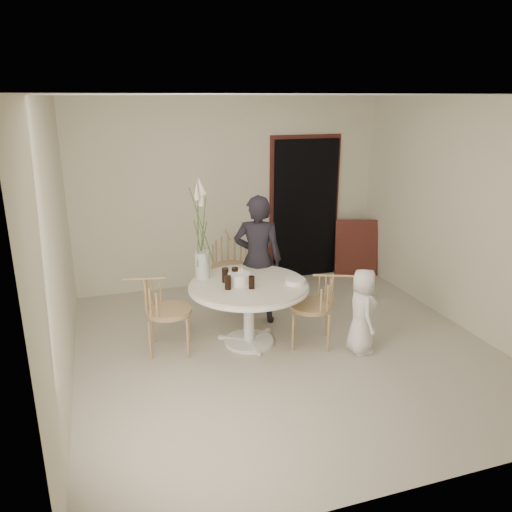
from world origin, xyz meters
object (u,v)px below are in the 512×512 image
object	(u,v)px
table	(249,293)
birthday_cake	(239,278)
chair_left	(157,303)
flower_vase	(201,243)
girl	(258,260)
chair_right	(322,299)
chair_far	(229,258)
boy	(362,311)

from	to	relation	value
table	birthday_cake	bearing A→B (deg)	173.45
chair_left	flower_vase	size ratio (longest dim) A/B	0.75
table	birthday_cake	distance (m)	0.20
girl	flower_vase	world-z (taller)	flower_vase
chair_right	birthday_cake	distance (m)	0.95
table	girl	bearing A→B (deg)	62.59
chair_far	chair_left	bearing A→B (deg)	-125.48
table	girl	world-z (taller)	girl
chair_left	birthday_cake	distance (m)	0.93
girl	birthday_cake	bearing A→B (deg)	76.85
boy	flower_vase	xyz separation A→B (m)	(-1.56, 0.87, 0.66)
girl	chair_far	bearing A→B (deg)	-57.25
table	chair_far	distance (m)	1.38
flower_vase	chair_far	bearing A→B (deg)	60.63
chair_left	birthday_cake	bearing A→B (deg)	-85.79
chair_far	boy	world-z (taller)	boy
chair_right	birthday_cake	xyz separation A→B (m)	(-0.87, 0.27, 0.25)
chair_right	birthday_cake	bearing A→B (deg)	-84.96
boy	birthday_cake	bearing A→B (deg)	76.75
chair_left	table	bearing A→B (deg)	-85.65
table	girl	size ratio (longest dim) A/B	0.83
chair_right	birthday_cake	size ratio (longest dim) A/B	3.34
flower_vase	birthday_cake	bearing A→B (deg)	-41.59
boy	chair_left	bearing A→B (deg)	83.59
flower_vase	chair_left	bearing A→B (deg)	-161.60
birthday_cake	flower_vase	xyz separation A→B (m)	(-0.34, 0.31, 0.35)
chair_right	table	bearing A→B (deg)	-86.33
birthday_cake	boy	bearing A→B (deg)	-24.99
chair_far	chair_left	xyz separation A→B (m)	(-1.14, -1.23, -0.02)
chair_left	girl	xyz separation A→B (m)	(1.28, 0.42, 0.24)
flower_vase	girl	bearing A→B (deg)	17.71
chair_far	table	bearing A→B (deg)	-88.72
chair_left	flower_vase	distance (m)	0.82
flower_vase	boy	bearing A→B (deg)	-29.21
chair_far	girl	distance (m)	0.86
table	birthday_cake	size ratio (longest dim) A/B	5.29
chair_far	chair_right	size ratio (longest dim) A/B	1.07
chair_far	birthday_cake	world-z (taller)	birthday_cake
chair_right	chair_far	bearing A→B (deg)	-136.70
boy	birthday_cake	world-z (taller)	boy
chair_far	flower_vase	size ratio (longest dim) A/B	0.77
chair_left	birthday_cake	xyz separation A→B (m)	(0.89, -0.12, 0.23)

